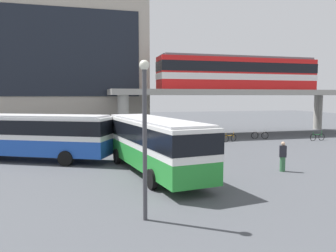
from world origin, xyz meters
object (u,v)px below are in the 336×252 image
bus_main (153,140)px  bus_secondary (33,132)px  bicycle_orange (230,138)px  bicycle_green (317,137)px  pedestrian_near_building (169,141)px  bicycle_red (175,141)px  bicycle_silver (260,135)px  pedestrian_at_kerb (283,157)px  station_building (39,65)px  train (239,73)px

bus_main → bus_secondary: bearing=141.0°
bicycle_orange → bicycle_green: (8.93, -1.60, 0.00)m
pedestrian_near_building → bicycle_red: bearing=64.4°
bicycle_green → bicycle_silver: size_ratio=1.06×
bus_secondary → pedestrian_at_kerb: 16.68m
bus_main → pedestrian_at_kerb: bearing=-11.3°
bus_main → bicycle_orange: bus_main is taller
bicycle_red → pedestrian_at_kerb: 12.55m
station_building → bus_main: station_building is taller
station_building → bus_main: (8.88, -25.82, -6.32)m
bicycle_red → pedestrian_near_building: size_ratio=0.99×
bus_main → bicycle_orange: size_ratio=6.60×
train → pedestrian_near_building: 15.25m
bus_secondary → pedestrian_at_kerb: bearing=-26.5°
train → bicycle_orange: (-3.60, -5.40, -6.83)m
train → bus_secondary: bearing=-153.2°
bicycle_red → station_building: bearing=131.1°
bicycle_orange → pedestrian_at_kerb: (-2.62, -12.68, 0.50)m
bicycle_silver → pedestrian_at_kerb: size_ratio=0.93×
bicycle_orange → bicycle_green: bearing=-10.1°
station_building → bicycle_silver: station_building is taller
station_building → bicycle_red: station_building is taller
bicycle_orange → bicycle_red: (-5.83, -0.55, 0.00)m
bicycle_green → pedestrian_near_building: size_ratio=1.07×
train → pedestrian_at_kerb: bearing=-109.0°
bus_main → pedestrian_at_kerb: (7.62, -1.53, -1.13)m
bicycle_green → bicycle_red: bearing=176.0°
bus_secondary → bicycle_green: bearing=7.9°
pedestrian_near_building → pedestrian_at_kerb: (4.53, -9.37, 0.07)m
bicycle_green → bicycle_silver: (-4.85, 2.87, 0.00)m
station_building → bicycle_orange: (19.12, -14.67, -7.95)m
bus_main → bus_secondary: 9.36m
station_building → pedestrian_at_kerb: bearing=-58.9°
train → bicycle_red: train is taller
bicycle_silver → train: bearing=96.6°
train → bicycle_red: size_ratio=11.47×
pedestrian_at_kerb → bicycle_orange: bearing=78.3°
train → bicycle_orange: 9.42m
bus_secondary → pedestrian_at_kerb: (14.89, -7.43, -1.13)m
bicycle_green → bicycle_silver: 5.64m
station_building → bicycle_green: station_building is taller
train → bicycle_red: (-9.43, -5.95, -6.83)m
station_building → pedestrian_near_building: 22.87m
bicycle_green → bicycle_red: size_ratio=1.07×
bicycle_silver → bus_main: bearing=-139.1°
bicycle_green → pedestrian_near_building: pedestrian_near_building is taller
bicycle_silver → bicycle_green: bearing=-30.6°
bicycle_red → pedestrian_near_building: 3.09m
bus_main → bicycle_silver: (14.33, 12.42, -1.63)m
bus_secondary → pedestrian_near_building: 10.61m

